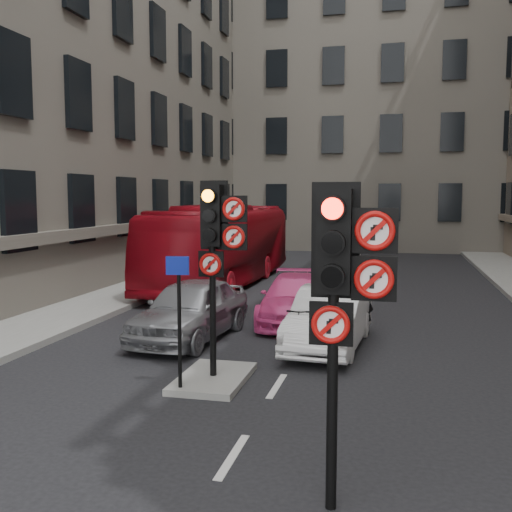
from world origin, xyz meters
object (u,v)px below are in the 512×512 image
at_px(car_silver, 191,309).
at_px(bus_red, 222,245).
at_px(car_white, 330,318).
at_px(motorcyclist, 360,297).
at_px(car_pink, 295,299).
at_px(info_sign, 179,303).
at_px(motorcycle, 301,329).
at_px(signal_far, 217,236).
at_px(signal_near, 342,276).

bearing_deg(car_silver, bus_red, 106.80).
xyz_separation_m(car_white, motorcyclist, (0.58, 1.46, 0.27)).
height_order(car_pink, info_sign, info_sign).
relative_size(car_pink, info_sign, 1.89).
relative_size(motorcyclist, info_sign, 0.82).
distance_m(car_pink, motorcycle, 3.27).
xyz_separation_m(car_silver, car_pink, (2.10, 2.51, -0.10)).
height_order(signal_far, car_silver, signal_far).
bearing_deg(car_pink, info_sign, -102.62).
distance_m(car_silver, car_white, 3.32).
height_order(signal_near, info_sign, signal_near).
bearing_deg(motorcycle, car_white, 49.21).
bearing_deg(signal_near, car_pink, 102.35).
xyz_separation_m(bus_red, motorcycle, (4.47, -9.17, -0.99)).
height_order(car_silver, car_white, car_silver).
bearing_deg(car_white, motorcycle, -125.80).
relative_size(signal_near, motorcyclist, 1.90).
xyz_separation_m(motorcycle, motorcyclist, (1.13, 2.11, 0.40)).
distance_m(signal_near, car_white, 7.30).
relative_size(motorcycle, info_sign, 0.78).
bearing_deg(info_sign, motorcyclist, 52.56).
xyz_separation_m(car_pink, motorcycle, (0.67, -3.20, -0.09)).
bearing_deg(bus_red, motorcyclist, -49.62).
xyz_separation_m(signal_far, bus_red, (-3.29, 11.51, -1.18)).
height_order(car_silver, motorcycle, car_silver).
relative_size(car_white, motorcyclist, 2.16).
distance_m(car_silver, info_sign, 4.10).
distance_m(car_silver, bus_red, 8.68).
relative_size(car_pink, bus_red, 0.39).
bearing_deg(signal_near, motorcycle, 102.64).
distance_m(motorcycle, motorcyclist, 2.43).
relative_size(car_silver, info_sign, 1.86).
distance_m(signal_far, car_silver, 3.95).
bearing_deg(signal_far, car_white, 59.99).
relative_size(signal_far, car_silver, 0.84).
bearing_deg(car_white, signal_far, -115.85).
xyz_separation_m(motorcyclist, info_sign, (-2.75, -5.26, 0.66)).
height_order(signal_far, info_sign, signal_far).
height_order(car_silver, motorcyclist, motorcyclist).
relative_size(bus_red, info_sign, 4.79).
relative_size(car_white, info_sign, 1.78).
relative_size(signal_far, car_white, 0.88).
height_order(bus_red, motorcycle, bus_red).
xyz_separation_m(car_pink, motorcyclist, (1.80, -1.09, 0.31)).
relative_size(signal_near, signal_far, 1.00).
bearing_deg(car_pink, signal_far, -99.41).
distance_m(car_white, car_pink, 2.82).
xyz_separation_m(car_silver, motorcyclist, (3.90, 1.42, 0.22)).
bearing_deg(motorcycle, car_pink, 100.94).
relative_size(signal_far, bus_red, 0.33).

